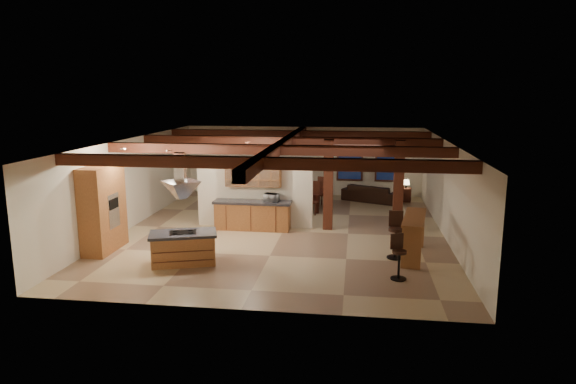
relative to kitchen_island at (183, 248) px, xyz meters
name	(u,v)px	position (x,y,z in m)	size (l,w,h in m)	color
ground	(283,231)	(2.11, 3.39, -0.42)	(12.00, 12.00, 0.00)	#C8B285
room_walls	(283,176)	(2.11, 3.39, 1.36)	(12.00, 12.00, 12.00)	silver
ceiling_beams	(283,145)	(2.11, 3.39, 2.34)	(10.00, 12.00, 0.28)	#3A190E
timber_posts	(363,176)	(4.61, 3.89, 1.34)	(2.50, 0.30, 2.90)	#3A190E
partition_wall	(255,194)	(1.11, 3.89, 0.68)	(3.80, 0.18, 2.20)	silver
pantry_cabinet	(103,209)	(-2.56, 0.79, 0.77)	(0.67, 1.60, 2.40)	#A66835
back_counter	(253,215)	(1.11, 3.50, 0.05)	(2.50, 0.66, 0.94)	#A66835
upper_display_cabinet	(253,172)	(1.11, 3.70, 1.43)	(1.80, 0.36, 0.95)	#A66835
range_hood	(181,196)	(0.00, 0.00, 1.36)	(1.10, 1.10, 1.40)	silver
back_windows	(369,161)	(4.91, 9.33, 1.08)	(2.70, 0.07, 1.70)	#3A190E
framed_art	(268,155)	(0.61, 9.33, 1.28)	(0.65, 0.05, 0.85)	#3A190E
recessed_cans	(183,147)	(-0.42, 1.46, 2.45)	(3.16, 2.46, 0.03)	silver
kitchen_island	(183,248)	(0.00, 0.00, 0.00)	(1.89, 1.39, 0.85)	#A66835
dining_table	(301,199)	(2.34, 6.70, -0.07)	(1.99, 1.11, 0.70)	#3B160E
sofa	(371,193)	(5.01, 8.34, -0.09)	(2.28, 0.89, 0.67)	black
microwave	(272,198)	(1.73, 3.50, 0.64)	(0.45, 0.31, 0.25)	silver
bar_counter	(414,230)	(5.95, 1.33, 0.34)	(0.87, 2.21, 1.13)	#A66835
side_table	(406,195)	(6.39, 8.52, -0.16)	(0.43, 0.43, 0.54)	#3A190E
table_lamp	(406,182)	(6.39, 8.52, 0.36)	(0.29, 0.29, 0.34)	black
bar_stool_a	(398,257)	(5.42, -0.39, 0.13)	(0.40, 0.42, 1.08)	black
bar_stool_b	(396,235)	(5.47, 1.20, 0.22)	(0.44, 0.44, 1.26)	black
dining_chairs	(301,193)	(2.34, 6.70, 0.18)	(2.20, 2.20, 1.19)	#3A190E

